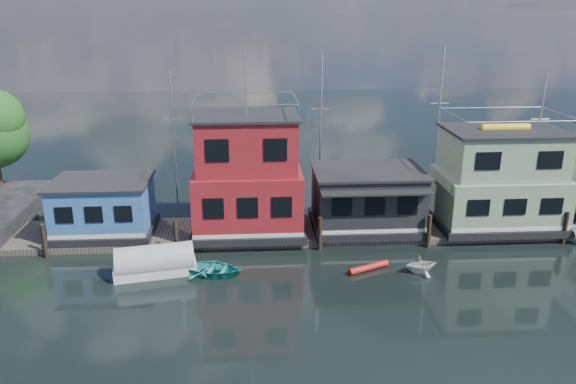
{
  "coord_description": "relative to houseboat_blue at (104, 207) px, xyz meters",
  "views": [
    {
      "loc": [
        -8.1,
        -23.32,
        14.82
      ],
      "look_at": [
        -5.84,
        12.0,
        3.0
      ],
      "focal_mm": 35.0,
      "sensor_mm": 36.0,
      "label": 1
    }
  ],
  "objects": [
    {
      "name": "houseboat_blue",
      "position": [
        0.0,
        0.0,
        0.0
      ],
      "size": [
        6.4,
        4.9,
        3.66
      ],
      "color": "black",
      "rests_on": "dock"
    },
    {
      "name": "tarp_runabout",
      "position": [
        4.09,
        -5.48,
        -1.51
      ],
      "size": [
        4.88,
        2.69,
        1.87
      ],
      "rotation": [
        0.0,
        0.0,
        0.2
      ],
      "color": "silver",
      "rests_on": "ground"
    },
    {
      "name": "dinghy_white",
      "position": [
        19.49,
        -6.32,
        -1.68
      ],
      "size": [
        2.22,
        1.99,
        1.05
      ],
      "primitive_type": "imported",
      "rotation": [
        0.0,
        0.0,
        1.71
      ],
      "color": "silver",
      "rests_on": "ground"
    },
    {
      "name": "red_kayak",
      "position": [
        16.53,
        -5.88,
        -2.01
      ],
      "size": [
        2.58,
        1.47,
        0.39
      ],
      "primitive_type": "cylinder",
      "rotation": [
        0.0,
        1.57,
        0.43
      ],
      "color": "red",
      "rests_on": "ground"
    },
    {
      "name": "background_masts",
      "position": [
        22.76,
        6.0,
        3.35
      ],
      "size": [
        36.4,
        0.16,
        12.0
      ],
      "color": "silver",
      "rests_on": "ground"
    },
    {
      "name": "pilings",
      "position": [
        17.67,
        -2.8,
        -1.11
      ],
      "size": [
        42.28,
        0.28,
        2.2
      ],
      "color": "#2D2116",
      "rests_on": "ground"
    },
    {
      "name": "houseboat_green",
      "position": [
        26.5,
        0.0,
        1.34
      ],
      "size": [
        8.4,
        5.9,
        7.03
      ],
      "color": "black",
      "rests_on": "dock"
    },
    {
      "name": "houseboat_red",
      "position": [
        9.5,
        0.0,
        1.9
      ],
      "size": [
        7.4,
        5.9,
        11.86
      ],
      "color": "black",
      "rests_on": "dock"
    },
    {
      "name": "ground",
      "position": [
        18.0,
        -12.0,
        -2.21
      ],
      "size": [
        160.0,
        160.0,
        0.0
      ],
      "primitive_type": "plane",
      "color": "black",
      "rests_on": "ground"
    },
    {
      "name": "houseboat_dark",
      "position": [
        17.5,
        -0.02,
        0.21
      ],
      "size": [
        7.4,
        6.1,
        4.06
      ],
      "color": "black",
      "rests_on": "dock"
    },
    {
      "name": "dock",
      "position": [
        18.0,
        0.0,
        -2.01
      ],
      "size": [
        48.0,
        5.0,
        0.4
      ],
      "primitive_type": "cube",
      "color": "#595147",
      "rests_on": "ground"
    },
    {
      "name": "dinghy_teal",
      "position": [
        7.49,
        -5.85,
        -1.85
      ],
      "size": [
        3.99,
        3.32,
        0.71
      ],
      "primitive_type": "imported",
      "rotation": [
        0.0,
        0.0,
        1.29
      ],
      "color": "teal",
      "rests_on": "ground"
    }
  ]
}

